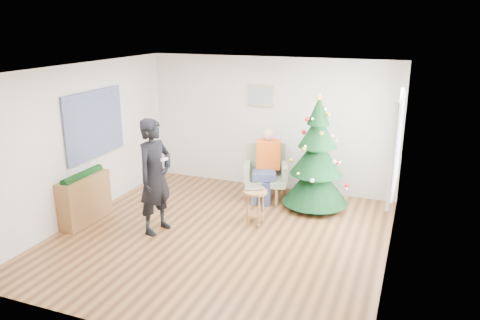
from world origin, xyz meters
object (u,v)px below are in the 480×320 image
at_px(standing_man, 155,176).
at_px(console, 85,199).
at_px(stool, 255,207).
at_px(christmas_tree, 317,158).
at_px(armchair, 266,179).

bearing_deg(standing_man, console, 107.40).
bearing_deg(stool, standing_man, -149.37).
height_order(christmas_tree, standing_man, christmas_tree).
bearing_deg(christmas_tree, armchair, 171.98).
xyz_separation_m(stool, standing_man, (-1.38, -0.81, 0.62)).
bearing_deg(stool, console, -160.45).
bearing_deg(armchair, console, -156.69).
distance_m(christmas_tree, console, 4.02).
distance_m(stool, console, 2.84).
relative_size(stool, standing_man, 0.32).
height_order(armchair, console, armchair).
height_order(stool, armchair, armchair).
height_order(christmas_tree, console, christmas_tree).
height_order(christmas_tree, stool, christmas_tree).
bearing_deg(standing_man, christmas_tree, -37.72).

